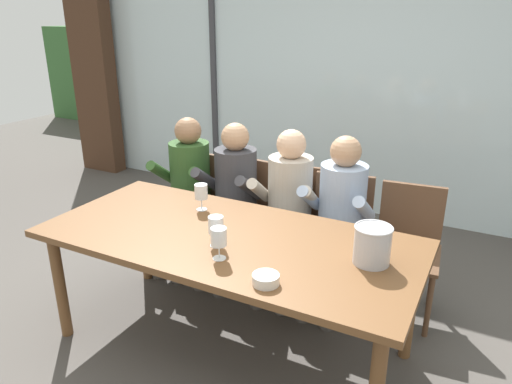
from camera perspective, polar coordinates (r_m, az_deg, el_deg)
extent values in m
plane|color=#4C4742|center=(3.90, 4.51, -9.59)|extent=(14.00, 14.00, 0.00)
cube|color=silver|center=(4.86, 12.30, 12.41)|extent=(7.39, 0.03, 2.60)
cube|color=#38383D|center=(5.52, -5.03, 13.73)|extent=(0.06, 0.06, 2.60)
cube|color=#386633|center=(7.89, 18.38, 11.66)|extent=(13.39, 2.40, 1.73)
cube|color=#472D1E|center=(6.47, -18.89, 13.74)|extent=(0.56, 0.20, 2.60)
cube|color=brown|center=(2.76, -3.39, -5.58)|extent=(2.19, 1.00, 0.04)
cylinder|color=brown|center=(3.27, -22.44, -10.34)|extent=(0.07, 0.07, 0.72)
cylinder|color=brown|center=(3.75, -13.24, -5.14)|extent=(0.07, 0.07, 0.72)
cylinder|color=brown|center=(2.99, 18.03, -12.78)|extent=(0.07, 0.07, 0.72)
cube|color=brown|center=(3.90, -7.66, -2.21)|extent=(0.44, 0.44, 0.03)
cube|color=brown|center=(3.98, -6.19, 1.73)|extent=(0.42, 0.04, 0.42)
cylinder|color=brown|center=(3.97, -11.34, -5.76)|extent=(0.04, 0.04, 0.44)
cylinder|color=brown|center=(3.76, -6.74, -7.02)|extent=(0.04, 0.04, 0.44)
cylinder|color=brown|center=(4.24, -8.18, -3.78)|extent=(0.04, 0.04, 0.44)
cylinder|color=brown|center=(4.05, -3.75, -4.83)|extent=(0.04, 0.04, 0.44)
cube|color=brown|center=(3.75, -2.48, -3.03)|extent=(0.48, 0.48, 0.03)
cube|color=brown|center=(3.82, -0.78, 1.04)|extent=(0.42, 0.08, 0.42)
cylinder|color=brown|center=(3.82, -6.43, -6.56)|extent=(0.04, 0.04, 0.44)
cylinder|color=brown|center=(3.61, -1.72, -8.11)|extent=(0.04, 0.04, 0.44)
cylinder|color=brown|center=(4.09, -3.04, -4.55)|extent=(0.04, 0.04, 0.44)
cylinder|color=brown|center=(3.89, 1.50, -5.86)|extent=(0.04, 0.04, 0.44)
cube|color=brown|center=(3.56, 4.01, -4.41)|extent=(0.49, 0.49, 0.03)
cube|color=brown|center=(3.65, 4.99, 0.01)|extent=(0.42, 0.09, 0.42)
cylinder|color=brown|center=(3.55, 0.06, -8.61)|extent=(0.04, 0.04, 0.44)
cylinder|color=brown|center=(3.46, 6.06, -9.63)|extent=(0.04, 0.04, 0.44)
cylinder|color=brown|center=(3.87, 2.02, -6.02)|extent=(0.04, 0.04, 0.44)
cylinder|color=brown|center=(3.78, 7.53, -6.87)|extent=(0.04, 0.04, 0.44)
cube|color=brown|center=(3.41, 9.70, -5.82)|extent=(0.50, 0.50, 0.03)
cube|color=brown|center=(3.50, 10.50, -1.16)|extent=(0.42, 0.10, 0.42)
cylinder|color=brown|center=(3.39, 5.66, -10.29)|extent=(0.04, 0.04, 0.44)
cylinder|color=brown|center=(3.34, 12.12, -11.23)|extent=(0.04, 0.04, 0.44)
cylinder|color=brown|center=(3.71, 7.11, -7.41)|extent=(0.04, 0.04, 0.44)
cylinder|color=brown|center=(3.67, 12.96, -8.21)|extent=(0.04, 0.04, 0.44)
cube|color=brown|center=(3.33, 17.41, -7.22)|extent=(0.48, 0.48, 0.03)
cube|color=brown|center=(3.42, 18.14, -2.43)|extent=(0.42, 0.08, 0.42)
cylinder|color=brown|center=(3.29, 13.28, -11.81)|extent=(0.04, 0.04, 0.44)
cylinder|color=brown|center=(3.28, 19.98, -12.78)|extent=(0.04, 0.04, 0.44)
cylinder|color=brown|center=(3.62, 14.31, -8.74)|extent=(0.04, 0.04, 0.44)
cylinder|color=brown|center=(3.60, 20.35, -9.60)|extent=(0.04, 0.04, 0.44)
cylinder|color=#2D5123|center=(3.86, -7.90, 2.15)|extent=(0.34, 0.34, 0.52)
sphere|color=#936B4C|center=(3.76, -8.16, 7.28)|extent=(0.21, 0.21, 0.21)
cube|color=#47423D|center=(3.84, -10.40, -2.25)|extent=(0.16, 0.41, 0.13)
cube|color=#47423D|center=(3.75, -8.10, -2.69)|extent=(0.16, 0.41, 0.13)
cylinder|color=#47423D|center=(3.80, -11.82, -6.85)|extent=(0.10, 0.10, 0.47)
cylinder|color=#47423D|center=(3.70, -9.52, -7.42)|extent=(0.10, 0.10, 0.47)
cylinder|color=#2D5123|center=(3.85, -11.26, 2.34)|extent=(0.10, 0.33, 0.26)
cylinder|color=#2D5123|center=(3.66, -6.34, 1.62)|extent=(0.10, 0.33, 0.26)
cylinder|color=#38383D|center=(3.64, -2.42, 1.18)|extent=(0.33, 0.33, 0.52)
sphere|color=tan|center=(3.54, -2.51, 6.61)|extent=(0.21, 0.21, 0.21)
cube|color=#47423D|center=(3.62, -5.23, -3.39)|extent=(0.14, 0.40, 0.13)
cube|color=#47423D|center=(3.53, -2.80, -3.98)|extent=(0.14, 0.40, 0.13)
cylinder|color=#47423D|center=(3.59, -6.90, -8.22)|extent=(0.10, 0.10, 0.47)
cylinder|color=#47423D|center=(3.50, -4.48, -8.95)|extent=(0.10, 0.10, 0.47)
cylinder|color=#38383D|center=(3.63, -5.98, 1.50)|extent=(0.09, 0.33, 0.26)
cylinder|color=#38383D|center=(3.44, -0.77, 0.50)|extent=(0.09, 0.33, 0.26)
cylinder|color=#B7AD9E|center=(3.45, 4.10, 0.02)|extent=(0.35, 0.35, 0.52)
sphere|color=#DBAD89|center=(3.34, 4.26, 5.72)|extent=(0.21, 0.21, 0.21)
cube|color=#47423D|center=(3.40, 1.46, -4.97)|extent=(0.16, 0.41, 0.13)
cube|color=#47423D|center=(3.35, 4.34, -5.48)|extent=(0.16, 0.41, 0.13)
cylinder|color=#47423D|center=(3.36, 0.15, -10.25)|extent=(0.10, 0.10, 0.47)
cylinder|color=#47423D|center=(3.30, 3.08, -10.85)|extent=(0.10, 0.10, 0.47)
cylinder|color=#B7AD9E|center=(3.39, 0.42, 0.21)|extent=(0.11, 0.33, 0.26)
cylinder|color=#B7AD9E|center=(3.28, 6.58, -0.69)|extent=(0.11, 0.33, 0.26)
cylinder|color=#9EB2D1|center=(3.32, 10.32, -1.09)|extent=(0.33, 0.33, 0.52)
sphere|color=tan|center=(3.21, 10.72, 4.80)|extent=(0.21, 0.21, 0.21)
cube|color=#47423D|center=(3.28, 7.35, -6.16)|extent=(0.14, 0.40, 0.13)
cube|color=#47423D|center=(3.23, 10.32, -6.82)|extent=(0.14, 0.40, 0.13)
cylinder|color=#47423D|center=(3.25, 5.76, -11.57)|extent=(0.10, 0.10, 0.47)
cylinder|color=#47423D|center=(3.19, 8.77, -12.35)|extent=(0.10, 0.10, 0.47)
cylinder|color=#9EB2D1|center=(3.27, 6.50, -0.75)|extent=(0.09, 0.33, 0.26)
cylinder|color=#9EB2D1|center=(3.15, 12.85, -1.98)|extent=(0.09, 0.33, 0.26)
cylinder|color=#B7B7BC|center=(2.49, 13.77, -6.23)|extent=(0.19, 0.19, 0.20)
torus|color=silver|center=(2.44, 13.96, -4.17)|extent=(0.19, 0.19, 0.01)
cylinder|color=silver|center=(2.27, 1.18, -10.42)|extent=(0.13, 0.13, 0.05)
cylinder|color=silver|center=(3.11, -6.51, -2.08)|extent=(0.07, 0.07, 0.00)
cylinder|color=silver|center=(3.10, -6.54, -1.41)|extent=(0.01, 0.01, 0.07)
cylinder|color=silver|center=(3.07, -6.60, 0.06)|extent=(0.08, 0.08, 0.09)
cylinder|color=silver|center=(2.64, -4.75, -6.40)|extent=(0.07, 0.07, 0.00)
cylinder|color=silver|center=(2.62, -4.78, -5.63)|extent=(0.01, 0.01, 0.07)
cylinder|color=silver|center=(2.58, -4.83, -3.94)|extent=(0.08, 0.08, 0.09)
cylinder|color=#E0D184|center=(2.59, -4.81, -4.47)|extent=(0.07, 0.07, 0.04)
cylinder|color=silver|center=(2.51, -4.41, -7.91)|extent=(0.07, 0.07, 0.00)
cylinder|color=silver|center=(2.49, -4.43, -7.11)|extent=(0.01, 0.01, 0.07)
cylinder|color=silver|center=(2.45, -4.49, -5.35)|extent=(0.08, 0.08, 0.09)
cylinder|color=maroon|center=(2.46, -4.47, -5.91)|extent=(0.07, 0.07, 0.04)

